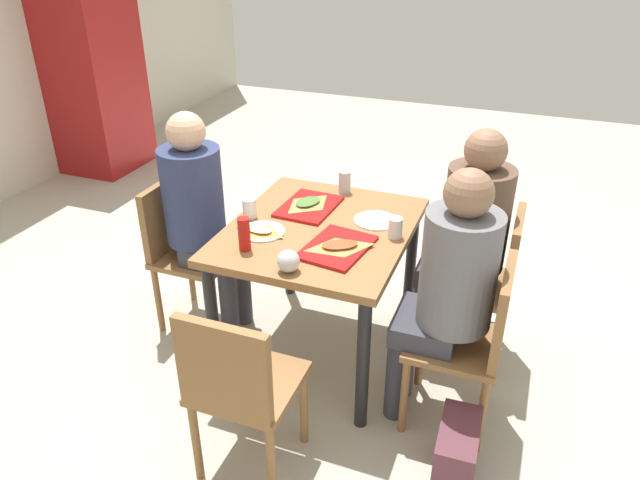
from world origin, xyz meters
name	(u,v)px	position (x,y,z in m)	size (l,w,h in m)	color
ground_plane	(320,349)	(0.00, 0.00, -0.01)	(10.00, 10.00, 0.02)	#B2AD9E
main_table	(320,245)	(0.00, 0.00, 0.65)	(1.03, 0.87, 0.75)	olive
chair_near_left	(475,336)	(-0.26, -0.82, 0.49)	(0.40, 0.40, 0.85)	olive
chair_near_right	(489,277)	(0.26, -0.82, 0.49)	(0.40, 0.40, 0.85)	olive
chair_far_side	(182,244)	(0.00, 0.82, 0.49)	(0.40, 0.40, 0.85)	olive
chair_left_end	(238,384)	(-0.90, 0.00, 0.49)	(0.40, 0.40, 0.85)	olive
person_in_red	(448,282)	(-0.26, -0.68, 0.74)	(0.32, 0.42, 1.26)	#383842
person_in_brown_jacket	(467,229)	(0.26, -0.68, 0.74)	(0.32, 0.42, 1.26)	#383842
person_far_side	(200,208)	(0.00, 0.68, 0.74)	(0.32, 0.42, 1.26)	#383842
tray_red_near	(337,247)	(-0.18, -0.15, 0.76)	(0.36, 0.26, 0.02)	#B21414
tray_red_far	(309,206)	(0.18, 0.13, 0.76)	(0.36, 0.26, 0.02)	#B21414
paper_plate_center	(262,231)	(-0.15, 0.24, 0.76)	(0.22, 0.22, 0.01)	white
paper_plate_near_edge	(376,220)	(0.15, -0.24, 0.76)	(0.22, 0.22, 0.01)	white
pizza_slice_a	(340,246)	(-0.19, -0.17, 0.78)	(0.24, 0.27, 0.02)	#C68C47
pizza_slice_b	(308,203)	(0.19, 0.14, 0.78)	(0.25, 0.21, 0.02)	#C68C47
pizza_slice_c	(259,230)	(-0.17, 0.25, 0.77)	(0.14, 0.21, 0.02)	#C68C47
plastic_cup_a	(250,208)	(-0.03, 0.37, 0.80)	(0.07, 0.07, 0.10)	white
plastic_cup_b	(395,228)	(0.03, -0.37, 0.80)	(0.07, 0.07, 0.10)	white
soda_can	(345,182)	(0.44, 0.02, 0.81)	(0.07, 0.07, 0.12)	#B7BCC6
condiment_bottle	(244,234)	(-0.34, 0.24, 0.83)	(0.06, 0.06, 0.16)	red
foil_bundle	(288,261)	(-0.44, -0.02, 0.80)	(0.10, 0.10, 0.10)	silver
handbag	(456,453)	(-0.61, -0.84, 0.14)	(0.32, 0.16, 0.28)	#592D38
drink_fridge	(93,64)	(1.86, 2.85, 0.95)	(0.70, 0.60, 1.90)	maroon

